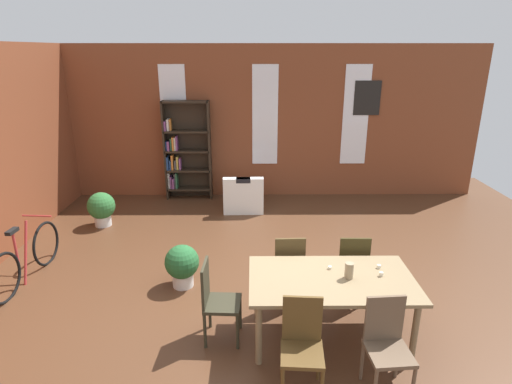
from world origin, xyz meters
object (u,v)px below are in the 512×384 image
at_px(dining_chair_far_right, 352,265).
at_px(vase_on_table, 349,271).
at_px(dining_chair_far_left, 289,266).
at_px(armchair_white, 243,196).
at_px(potted_plant_corner, 101,208).
at_px(dining_chair_head_left, 216,299).
at_px(bicycle_second, 26,258).
at_px(potted_plant_by_shelf, 182,264).
at_px(dining_chair_near_left, 302,343).
at_px(dining_chair_near_right, 387,343).
at_px(dining_table, 331,285).
at_px(bookshelf_tall, 184,151).

bearing_deg(dining_chair_far_right, vase_on_table, -106.67).
distance_m(dining_chair_far_left, armchair_white, 3.42).
height_order(dining_chair_far_left, potted_plant_corner, dining_chair_far_left).
distance_m(dining_chair_head_left, bicycle_second, 3.09).
bearing_deg(potted_plant_by_shelf, armchair_white, 75.21).
height_order(dining_chair_near_left, dining_chair_head_left, same).
bearing_deg(bicycle_second, dining_chair_near_right, -24.49).
relative_size(armchair_white, potted_plant_corner, 1.27).
bearing_deg(dining_chair_far_left, armchair_white, 101.05).
xyz_separation_m(dining_table, potted_plant_corner, (-3.69, 3.25, -0.33)).
bearing_deg(vase_on_table, dining_chair_near_left, -128.18).
xyz_separation_m(dining_chair_near_left, dining_chair_near_right, (0.81, -0.00, 0.00)).
xyz_separation_m(dining_chair_head_left, potted_plant_by_shelf, (-0.56, 1.11, -0.17)).
bearing_deg(vase_on_table, dining_chair_head_left, 179.85).
xyz_separation_m(dining_table, dining_chair_near_right, (0.40, -0.75, -0.18)).
bearing_deg(bicycle_second, dining_chair_far_left, -8.51).
distance_m(dining_chair_near_right, armchair_white, 5.06).
xyz_separation_m(vase_on_table, armchair_white, (-1.24, 4.10, -0.58)).
bearing_deg(bookshelf_tall, dining_chair_near_left, -70.77).
bearing_deg(dining_table, dining_chair_near_right, -61.62).
relative_size(armchair_white, potted_plant_by_shelf, 1.34).
distance_m(dining_chair_far_left, dining_chair_far_right, 0.81).
distance_m(dining_table, bookshelf_tall, 5.37).
bearing_deg(bicycle_second, potted_plant_corner, 78.68).
xyz_separation_m(dining_chair_far_left, potted_plant_corner, (-3.28, 2.51, -0.15)).
bearing_deg(armchair_white, bookshelf_tall, 150.64).
relative_size(dining_chair_near_left, bookshelf_tall, 0.44).
height_order(dining_chair_far_left, dining_chair_near_right, same).
xyz_separation_m(dining_table, dining_chair_head_left, (-1.28, 0.00, -0.18)).
relative_size(dining_table, dining_chair_head_left, 1.91).
height_order(bookshelf_tall, potted_plant_by_shelf, bookshelf_tall).
bearing_deg(dining_table, potted_plant_corner, 138.59).
distance_m(dining_table, dining_chair_far_left, 0.87).
bearing_deg(potted_plant_by_shelf, dining_chair_near_left, -52.24).
bearing_deg(vase_on_table, bookshelf_tall, 117.68).
relative_size(dining_chair_far_left, armchair_white, 1.16).
relative_size(dining_chair_near_left, potted_plant_corner, 1.47).
bearing_deg(armchair_white, dining_chair_far_left, -78.95).
xyz_separation_m(dining_chair_head_left, bookshelf_tall, (-1.06, 4.81, 0.54)).
relative_size(dining_chair_far_right, bookshelf_tall, 0.44).
bearing_deg(bookshelf_tall, potted_plant_corner, -130.64).
height_order(vase_on_table, dining_chair_head_left, vase_on_table).
height_order(dining_table, bicycle_second, bicycle_second).
bearing_deg(dining_chair_head_left, dining_chair_near_left, -40.49).
height_order(bookshelf_tall, potted_plant_corner, bookshelf_tall).
relative_size(vase_on_table, potted_plant_by_shelf, 0.30).
relative_size(dining_chair_near_right, bicycle_second, 0.56).
distance_m(dining_chair_near_right, potted_plant_by_shelf, 2.93).
height_order(bicycle_second, potted_plant_corner, bicycle_second).
distance_m(dining_chair_near_left, dining_chair_head_left, 1.15).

